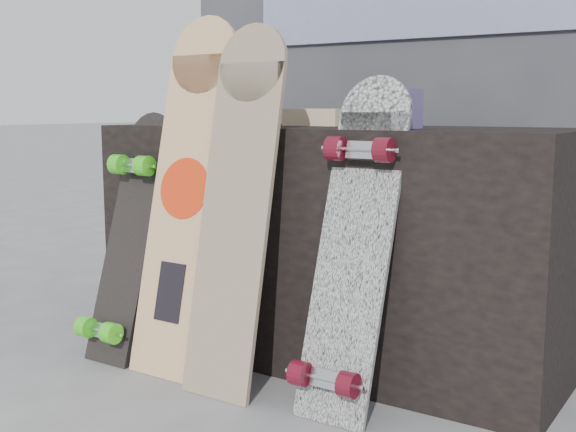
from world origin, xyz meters
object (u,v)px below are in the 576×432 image
Objects in this scene: longboard_cascadia at (353,241)px; skateboard_dark at (128,233)px; longboard_celtic at (237,197)px; longboard_geisha at (187,183)px; vendor_table at (331,243)px.

skateboard_dark is (-0.87, -0.02, -0.06)m from longboard_cascadia.
skateboard_dark is at bearing 177.08° from longboard_celtic.
longboard_cascadia is 0.87m from skateboard_dark.
longboard_geisha is 0.64m from longboard_cascadia.
longboard_celtic reaches higher than longboard_cascadia.
longboard_geisha is at bearing 166.96° from longboard_celtic.
longboard_cascadia reaches higher than vendor_table.
vendor_table is 1.43× the size of longboard_celtic.
vendor_table is 0.47m from longboard_cascadia.
longboard_geisha reaches higher than skateboard_dark.
longboard_celtic reaches higher than skateboard_dark.
vendor_table is 0.47m from longboard_celtic.
vendor_table is 0.71m from skateboard_dark.
longboard_cascadia is at bearing 6.85° from longboard_celtic.
longboard_celtic is (0.25, -0.06, -0.02)m from longboard_geisha.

